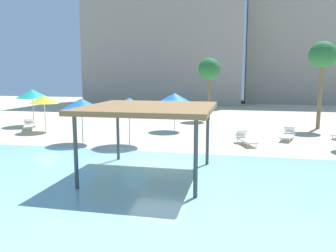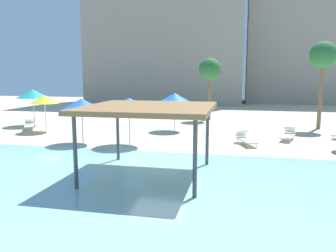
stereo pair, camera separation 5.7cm
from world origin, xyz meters
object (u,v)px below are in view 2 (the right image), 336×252
beach_umbrella_yellow_1 (45,99)px  beach_umbrella_blue_0 (129,104)px  beach_umbrella_teal_4 (33,94)px  lounge_chair_1 (246,139)px  beach_umbrella_blue_2 (175,97)px  palm_tree_2 (323,57)px  palm_tree_1 (210,70)px  lounge_chair_3 (288,135)px  beach_umbrella_blue_5 (82,104)px  shade_pavilion (149,110)px  lounge_chair_0 (29,125)px

beach_umbrella_yellow_1 → beach_umbrella_blue_0: bearing=-24.5°
beach_umbrella_teal_4 → lounge_chair_1: size_ratio=1.41×
beach_umbrella_blue_2 → palm_tree_2: size_ratio=0.42×
beach_umbrella_teal_4 → palm_tree_1: palm_tree_1 is taller
beach_umbrella_teal_4 → palm_tree_1: 14.51m
palm_tree_1 → lounge_chair_3: bearing=-56.4°
beach_umbrella_blue_0 → beach_umbrella_blue_5: 2.80m
shade_pavilion → lounge_chair_0: size_ratio=2.48×
beach_umbrella_yellow_1 → palm_tree_1: 13.70m
shade_pavilion → palm_tree_2: 16.66m
beach_umbrella_yellow_1 → lounge_chair_1: (13.54, -1.67, -1.90)m
shade_pavilion → beach_umbrella_yellow_1: (-9.78, 8.56, -0.36)m
beach_umbrella_yellow_1 → lounge_chair_0: bearing=164.0°
beach_umbrella_teal_4 → lounge_chair_0: bearing=-66.6°
beach_umbrella_teal_4 → beach_umbrella_yellow_1: bearing=-43.5°
beach_umbrella_yellow_1 → lounge_chair_0: beach_umbrella_yellow_1 is taller
beach_umbrella_blue_0 → beach_umbrella_blue_5: size_ratio=1.03×
beach_umbrella_blue_2 → lounge_chair_3: 7.89m
palm_tree_1 → beach_umbrella_blue_0: bearing=-105.9°
palm_tree_1 → lounge_chair_1: bearing=-73.7°
beach_umbrella_teal_4 → palm_tree_2: 21.65m
shade_pavilion → beach_umbrella_blue_2: shade_pavilion is taller
beach_umbrella_blue_2 → palm_tree_1: bearing=73.6°
beach_umbrella_blue_5 → lounge_chair_1: (9.13, 1.64, -1.94)m
lounge_chair_3 → palm_tree_2: palm_tree_2 is taller
beach_umbrella_teal_4 → lounge_chair_0: beach_umbrella_teal_4 is taller
beach_umbrella_teal_4 → lounge_chair_3: (18.52, -2.11, -2.13)m
shade_pavilion → beach_umbrella_blue_5: bearing=135.6°
beach_umbrella_blue_0 → lounge_chair_0: 9.82m
beach_umbrella_teal_4 → beach_umbrella_blue_0: bearing=-30.1°
beach_umbrella_blue_5 → palm_tree_1: size_ratio=0.48×
lounge_chair_0 → lounge_chair_1: same height
beach_umbrella_teal_4 → lounge_chair_3: 18.76m
lounge_chair_0 → lounge_chair_3: same height
beach_umbrella_blue_2 → lounge_chair_3: beach_umbrella_blue_2 is taller
shade_pavilion → beach_umbrella_teal_4: size_ratio=1.71×
shade_pavilion → beach_umbrella_blue_0: bearing=115.9°
lounge_chair_3 → beach_umbrella_teal_4: bearing=-79.2°
lounge_chair_3 → beach_umbrella_blue_2: bearing=-87.8°
beach_umbrella_blue_0 → palm_tree_1: size_ratio=0.50×
shade_pavilion → palm_tree_1: (0.78, 17.05, 1.69)m
beach_umbrella_teal_4 → beach_umbrella_blue_5: size_ratio=1.08×
lounge_chair_0 → lounge_chair_1: size_ratio=0.97×
beach_umbrella_blue_2 → beach_umbrella_blue_5: 6.99m
beach_umbrella_teal_4 → shade_pavilion: bearing=-41.7°
lounge_chair_1 → palm_tree_1: 11.30m
shade_pavilion → lounge_chair_1: (3.76, 6.89, -2.26)m
beach_umbrella_yellow_1 → palm_tree_1: (10.56, 8.49, 2.06)m
shade_pavilion → beach_umbrella_blue_2: (-1.07, 10.76, -0.25)m
beach_umbrella_blue_0 → beach_umbrella_blue_2: bearing=74.7°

